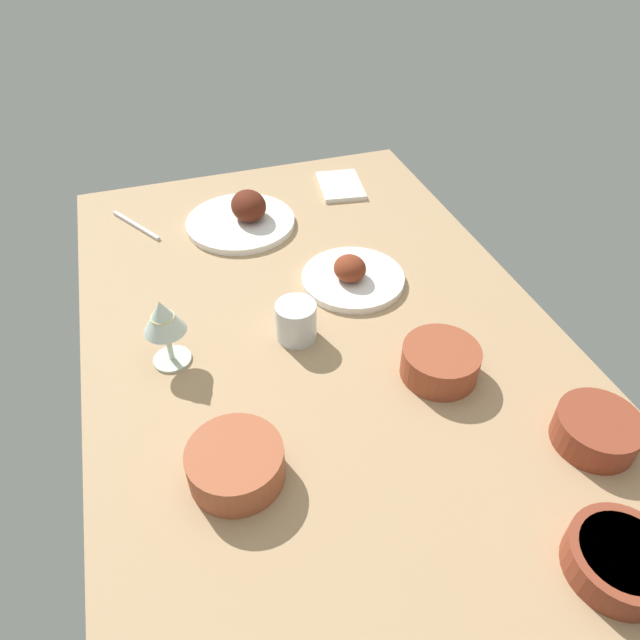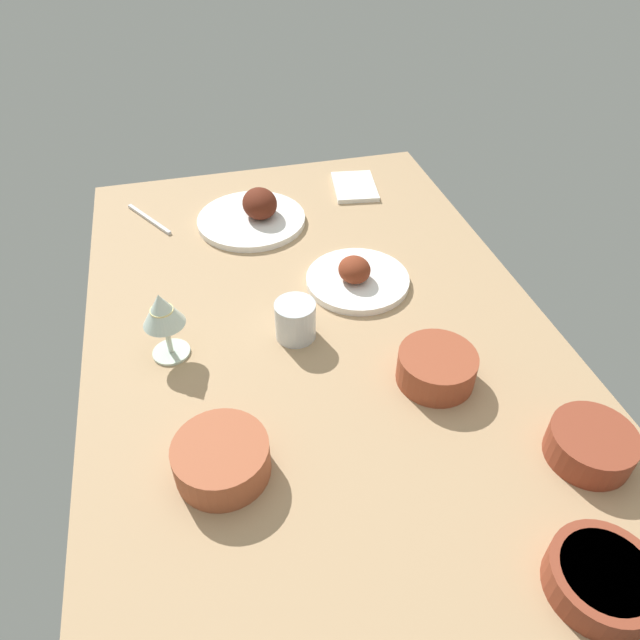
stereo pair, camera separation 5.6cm
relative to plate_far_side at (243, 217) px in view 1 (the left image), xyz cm
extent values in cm
cube|color=tan|center=(41.95, 5.95, -4.20)|extent=(140.00, 90.00, 4.00)
cylinder|color=white|center=(0.15, -0.85, -1.40)|extent=(26.47, 26.47, 1.60)
ellipsoid|color=#511E11|center=(-0.28, 1.57, 2.60)|extent=(10.36, 8.40, 6.95)
cylinder|color=white|center=(30.04, 17.31, -1.40)|extent=(22.12, 22.12, 1.60)
ellipsoid|color=maroon|center=(30.39, 16.38, 1.82)|extent=(7.42, 6.78, 5.26)
cylinder|color=brown|center=(100.01, 28.35, 0.18)|extent=(14.07, 14.07, 4.76)
cylinder|color=#DBCC7A|center=(100.01, 28.35, 2.06)|extent=(11.53, 11.53, 1.00)
cylinder|color=brown|center=(81.44, 39.05, 0.52)|extent=(13.21, 13.21, 5.43)
cylinder|color=white|center=(81.44, 39.05, 2.73)|extent=(10.83, 10.83, 1.00)
cylinder|color=#A35133|center=(70.12, -16.52, 0.81)|extent=(14.68, 14.68, 6.02)
cylinder|color=#D6BC70|center=(70.12, -16.52, 3.32)|extent=(12.04, 12.04, 1.00)
cylinder|color=brown|center=(60.32, 22.37, 0.77)|extent=(13.87, 13.87, 5.93)
cylinder|color=brown|center=(60.32, 22.37, 3.23)|extent=(11.37, 11.37, 1.00)
cylinder|color=silver|center=(42.10, -22.78, -1.95)|extent=(7.00, 7.00, 0.50)
cylinder|color=silver|center=(42.10, -22.78, 1.80)|extent=(1.00, 1.00, 7.00)
cone|color=silver|center=(42.10, -22.78, 8.55)|extent=(7.60, 7.60, 6.50)
cylinder|color=beige|center=(42.10, -22.78, 7.10)|extent=(4.18, 4.18, 2.80)
cylinder|color=silver|center=(42.91, 0.89, 1.68)|extent=(7.83, 7.83, 7.75)
cube|color=white|center=(-10.17, 28.87, -1.60)|extent=(17.12, 13.16, 1.20)
cube|color=silver|center=(-7.19, -25.38, -1.80)|extent=(16.22, 10.04, 0.80)
camera|label=1|loc=(121.92, -20.25, 73.66)|focal=32.33mm
camera|label=2|loc=(123.49, -14.86, 73.66)|focal=32.33mm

